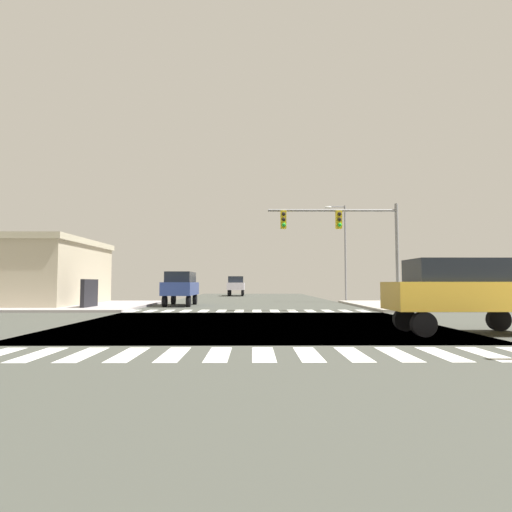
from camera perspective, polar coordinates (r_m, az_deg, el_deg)
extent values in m
cube|color=#3D4039|center=(16.98, -0.49, -9.06)|extent=(14.00, 90.00, 0.05)
cube|color=#3D4039|center=(16.98, -0.49, -9.06)|extent=(90.00, 12.00, 0.05)
cube|color=#A09B91|center=(31.72, 23.86, -6.03)|extent=(12.00, 12.00, 0.14)
cube|color=#9D9596|center=(31.73, -24.80, -6.01)|extent=(12.00, 12.00, 0.14)
cube|color=white|center=(10.83, -27.11, -11.64)|extent=(0.50, 2.00, 0.01)
cube|color=white|center=(10.43, -22.08, -12.10)|extent=(0.50, 2.00, 0.01)
cube|color=white|center=(10.12, -16.68, -12.48)|extent=(0.50, 2.00, 0.01)
cube|color=white|center=(9.89, -10.97, -12.78)|extent=(0.50, 2.00, 0.01)
cube|color=white|center=(9.76, -5.03, -12.95)|extent=(0.50, 2.00, 0.01)
cube|color=white|center=(9.74, 1.00, -12.99)|extent=(0.50, 2.00, 0.01)
cube|color=white|center=(9.81, 7.00, -12.89)|extent=(0.50, 2.00, 0.01)
cube|color=white|center=(9.99, 12.84, -12.66)|extent=(0.50, 2.00, 0.01)
cube|color=white|center=(10.26, 18.41, -12.33)|extent=(0.50, 2.00, 0.01)
cube|color=white|center=(10.62, 23.64, -11.91)|extent=(0.50, 2.00, 0.01)
cube|color=white|center=(11.05, 28.47, -11.43)|extent=(0.50, 2.00, 0.01)
cube|color=white|center=(25.18, -16.15, -7.07)|extent=(0.50, 2.00, 0.01)
cube|color=white|center=(24.93, -13.92, -7.14)|extent=(0.50, 2.00, 0.01)
cube|color=white|center=(24.72, -11.64, -7.20)|extent=(0.50, 2.00, 0.01)
cube|color=white|center=(24.54, -9.33, -7.25)|extent=(0.50, 2.00, 0.01)
cube|color=white|center=(24.41, -7.00, -7.29)|extent=(0.50, 2.00, 0.01)
cube|color=white|center=(24.32, -4.64, -7.32)|extent=(0.50, 2.00, 0.01)
cube|color=white|center=(24.27, -2.26, -7.34)|extent=(0.50, 2.00, 0.01)
cube|color=white|center=(24.26, 0.12, -7.34)|extent=(0.50, 2.00, 0.01)
cube|color=white|center=(24.29, 2.50, -7.34)|extent=(0.50, 2.00, 0.01)
cube|color=white|center=(24.36, 4.87, -7.32)|extent=(0.50, 2.00, 0.01)
cube|color=white|center=(24.47, 7.22, -7.28)|extent=(0.50, 2.00, 0.01)
cube|color=white|center=(24.62, 9.55, -7.24)|extent=(0.50, 2.00, 0.01)
cube|color=white|center=(24.81, 11.84, -7.18)|extent=(0.50, 2.00, 0.01)
cube|color=white|center=(25.04, 14.09, -7.12)|extent=(0.50, 2.00, 0.01)
cylinder|color=gray|center=(25.52, 18.36, -0.11)|extent=(0.20, 0.20, 6.12)
cylinder|color=gray|center=(24.88, 10.15, 6.02)|extent=(7.36, 0.14, 0.14)
cube|color=yellow|center=(24.87, 11.00, 4.75)|extent=(0.32, 0.40, 1.00)
sphere|color=black|center=(24.68, 11.10, 5.54)|extent=(0.22, 0.22, 0.22)
sphere|color=black|center=(24.63, 11.11, 4.83)|extent=(0.22, 0.22, 0.22)
sphere|color=green|center=(24.59, 11.12, 4.12)|extent=(0.22, 0.22, 0.22)
cube|color=yellow|center=(24.44, 3.68, 4.84)|extent=(0.32, 0.40, 1.00)
sphere|color=black|center=(24.25, 3.72, 5.65)|extent=(0.22, 0.22, 0.22)
sphere|color=black|center=(24.20, 3.72, 4.92)|extent=(0.22, 0.22, 0.22)
sphere|color=green|center=(24.15, 3.72, 4.19)|extent=(0.22, 0.22, 0.22)
cylinder|color=gray|center=(36.00, 11.86, 0.33)|extent=(0.16, 0.16, 8.01)
cylinder|color=gray|center=(36.32, 10.70, 6.49)|extent=(1.40, 0.10, 0.10)
ellipsoid|color=silver|center=(36.19, 9.60, 6.43)|extent=(0.60, 0.32, 0.20)
cube|color=#BAAD91|center=(34.37, -31.05, -2.25)|extent=(12.27, 9.45, 4.17)
cube|color=#BBB194|center=(34.48, -30.93, 1.55)|extent=(12.57, 9.75, 0.40)
cube|color=black|center=(27.68, -21.37, -4.78)|extent=(0.24, 2.20, 1.80)
cylinder|color=black|center=(28.55, -9.01, -6.00)|extent=(0.26, 0.74, 0.74)
cylinder|color=black|center=(28.82, -12.11, -5.94)|extent=(0.26, 0.74, 0.74)
cylinder|color=black|center=(31.64, -8.16, -5.77)|extent=(0.26, 0.74, 0.74)
cylinder|color=black|center=(31.89, -10.97, -5.72)|extent=(0.26, 0.74, 0.74)
cube|color=navy|center=(30.19, -10.03, -4.32)|extent=(1.96, 4.60, 0.88)
cube|color=black|center=(30.19, -10.01, -2.80)|extent=(1.69, 3.22, 0.72)
cylinder|color=black|center=(50.21, -1.84, -4.98)|extent=(0.26, 0.74, 0.74)
cylinder|color=black|center=(50.27, -3.67, -4.97)|extent=(0.26, 0.74, 0.74)
cylinder|color=black|center=(53.67, -1.75, -4.89)|extent=(0.26, 0.74, 0.74)
cylinder|color=black|center=(53.73, -3.46, -4.88)|extent=(0.26, 0.74, 0.74)
cube|color=silver|center=(51.95, -2.67, -4.05)|extent=(2.00, 5.10, 0.86)
cube|color=black|center=(51.06, -2.71, -3.16)|extent=(1.76, 1.78, 0.75)
cylinder|color=black|center=(13.64, 21.49, -8.49)|extent=(0.74, 0.26, 0.74)
cylinder|color=black|center=(15.10, 19.25, -8.04)|extent=(0.74, 0.26, 0.74)
cylinder|color=black|center=(16.42, 29.67, -7.40)|extent=(0.74, 0.26, 0.74)
cube|color=gold|center=(14.95, 25.88, -4.82)|extent=(4.60, 1.96, 0.88)
cube|color=black|center=(14.95, 25.79, -1.75)|extent=(3.22, 1.69, 0.72)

